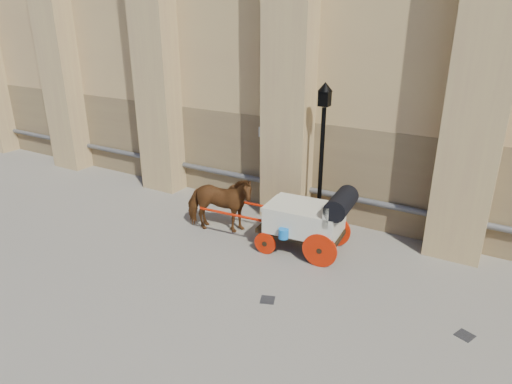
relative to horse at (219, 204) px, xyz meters
The scene contains 6 objects.
ground 2.82m from the horse, 36.17° to the right, with size 90.00×90.00×0.00m, color slate.
horse is the anchor object (origin of this frame).
carriage 2.78m from the horse, ahead, with size 4.30×1.60×1.85m.
street_lamp 3.26m from the horse, 32.58° to the left, with size 0.41×0.41×4.34m.
drain_grate_near 3.84m from the horse, 38.80° to the right, with size 0.32×0.32×0.01m, color black.
drain_grate_far 7.13m from the horse, 11.44° to the right, with size 0.32×0.32×0.01m, color black.
Camera 1 is at (4.89, -8.38, 6.08)m, focal length 32.00 mm.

